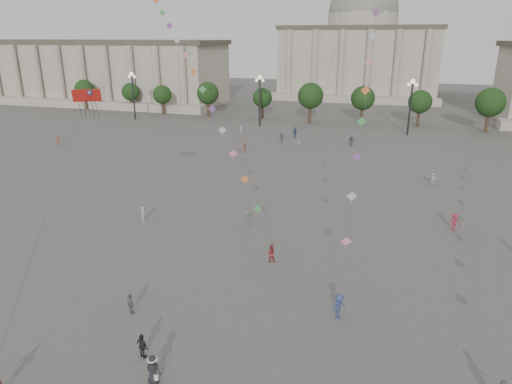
# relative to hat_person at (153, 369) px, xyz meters

# --- Properties ---
(ground) EXTENTS (360.00, 360.00, 0.00)m
(ground) POSITION_rel_hat_person_xyz_m (-1.03, 4.32, -0.92)
(ground) COLOR #524F4D
(ground) RESTS_ON ground
(hall_west) EXTENTS (84.00, 26.22, 17.20)m
(hall_west) POSITION_rel_hat_person_xyz_m (-76.03, 98.21, 7.51)
(hall_west) COLOR #AB9D90
(hall_west) RESTS_ON ground
(hall_central) EXTENTS (48.30, 34.30, 35.50)m
(hall_central) POSITION_rel_hat_person_xyz_m (-1.03, 133.54, 13.31)
(hall_central) COLOR #AB9D90
(hall_central) RESTS_ON ground
(tree_row) EXTENTS (137.12, 5.12, 8.00)m
(tree_row) POSITION_rel_hat_person_xyz_m (-1.03, 82.32, 4.48)
(tree_row) COLOR #35241A
(tree_row) RESTS_ON ground
(lamp_post_far_west) EXTENTS (2.00, 0.90, 10.65)m
(lamp_post_far_west) POSITION_rel_hat_person_xyz_m (-46.03, 74.32, 6.43)
(lamp_post_far_west) COLOR #262628
(lamp_post_far_west) RESTS_ON ground
(lamp_post_mid_west) EXTENTS (2.00, 0.90, 10.65)m
(lamp_post_mid_west) POSITION_rel_hat_person_xyz_m (-16.03, 74.32, 6.43)
(lamp_post_mid_west) COLOR #262628
(lamp_post_mid_west) RESTS_ON ground
(lamp_post_mid_east) EXTENTS (2.00, 0.90, 10.65)m
(lamp_post_mid_east) POSITION_rel_hat_person_xyz_m (13.97, 74.32, 6.43)
(lamp_post_mid_east) COLOR #262628
(lamp_post_mid_east) RESTS_ON ground
(person_crowd_0) EXTENTS (1.14, 1.14, 1.94)m
(person_crowd_0) POSITION_rel_hat_person_xyz_m (-6.50, 65.79, 0.05)
(person_crowd_0) COLOR navy
(person_crowd_0) RESTS_ON ground
(person_crowd_2) EXTENTS (1.13, 1.11, 1.56)m
(person_crowd_2) POSITION_rel_hat_person_xyz_m (-45.14, 47.25, -0.14)
(person_crowd_2) COLOR #974129
(person_crowd_2) RESTS_ON ground
(person_crowd_4) EXTENTS (1.42, 1.01, 1.48)m
(person_crowd_4) POSITION_rel_hat_person_xyz_m (-3.89, 57.61, -0.18)
(person_crowd_4) COLOR silver
(person_crowd_4) RESTS_ON ground
(person_crowd_6) EXTENTS (1.05, 0.68, 1.53)m
(person_crowd_6) POSITION_rel_hat_person_xyz_m (-1.94, 22.81, -0.15)
(person_crowd_6) COLOR #5B5C60
(person_crowd_6) RESTS_ON ground
(person_crowd_7) EXTENTS (1.46, 0.47, 1.57)m
(person_crowd_7) POSITION_rel_hat_person_xyz_m (16.85, 42.50, -0.13)
(person_crowd_7) COLOR silver
(person_crowd_7) RESTS_ON ground
(person_crowd_8) EXTENTS (1.31, 0.92, 1.84)m
(person_crowd_8) POSITION_rel_hat_person_xyz_m (18.00, 27.40, 0.01)
(person_crowd_8) COLOR maroon
(person_crowd_8) RESTS_ON ground
(person_crowd_10) EXTENTS (0.58, 0.70, 1.62)m
(person_crowd_10) POSITION_rel_hat_person_xyz_m (-17.21, 65.73, -0.11)
(person_crowd_10) COLOR silver
(person_crowd_10) RESTS_ON ground
(person_crowd_12) EXTENTS (1.62, 1.44, 1.78)m
(person_crowd_12) POSITION_rel_hat_person_xyz_m (4.46, 61.99, -0.03)
(person_crowd_12) COLOR #5A595E
(person_crowd_12) RESTS_ON ground
(person_crowd_13) EXTENTS (0.56, 0.70, 1.67)m
(person_crowd_13) POSITION_rel_hat_person_xyz_m (-12.51, 20.42, -0.08)
(person_crowd_13) COLOR silver
(person_crowd_13) RESTS_ON ground
(person_crowd_16) EXTENTS (1.16, 0.65, 1.88)m
(person_crowd_16) POSITION_rel_hat_person_xyz_m (-7.87, 60.81, 0.02)
(person_crowd_16) COLOR slate
(person_crowd_16) RESTS_ON ground
(person_crowd_17) EXTENTS (0.81, 1.14, 1.60)m
(person_crowd_17) POSITION_rel_hat_person_xyz_m (-11.81, 51.71, -0.12)
(person_crowd_17) COLOR maroon
(person_crowd_17) RESTS_ON ground
(tourist_1) EXTENTS (1.03, 0.71, 1.62)m
(tourist_1) POSITION_rel_hat_person_xyz_m (-1.68, 1.71, -0.10)
(tourist_1) COLOR black
(tourist_1) RESTS_ON ground
(tourist_3) EXTENTS (0.98, 0.85, 1.58)m
(tourist_3) POSITION_rel_hat_person_xyz_m (-4.82, 5.53, -0.13)
(tourist_3) COLOR slate
(tourist_3) RESTS_ON ground
(kite_flyer_0) EXTENTS (0.88, 0.77, 1.54)m
(kite_flyer_0) POSITION_rel_hat_person_xyz_m (2.40, 15.85, -0.15)
(kite_flyer_0) COLOR #9F2B2F
(kite_flyer_0) RESTS_ON ground
(kite_flyer_1) EXTENTS (1.28, 1.32, 1.81)m
(kite_flyer_1) POSITION_rel_hat_person_xyz_m (9.00, 9.24, -0.01)
(kite_flyer_1) COLOR navy
(kite_flyer_1) RESTS_ON ground
(hat_person) EXTENTS (0.89, 0.61, 1.77)m
(hat_person) POSITION_rel_hat_person_xyz_m (0.00, 0.00, 0.00)
(hat_person) COLOR black
(hat_person) RESTS_ON ground
(dragon_kite) EXTENTS (3.48, 9.11, 21.16)m
(dragon_kite) POSITION_rel_hat_person_xyz_m (-12.23, 13.14, 12.06)
(dragon_kite) COLOR red
(dragon_kite) RESTS_ON ground
(kite_train_west) EXTENTS (37.94, 37.04, 65.64)m
(kite_train_west) POSITION_rel_hat_person_xyz_m (-17.81, 35.84, 20.80)
(kite_train_west) COLOR #3F3F3F
(kite_train_west) RESTS_ON ground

